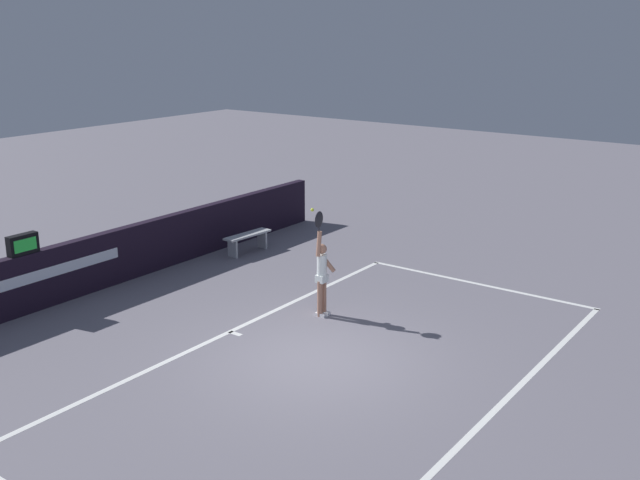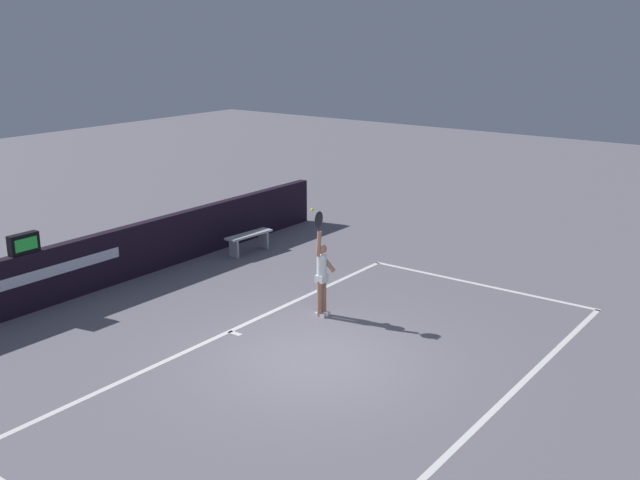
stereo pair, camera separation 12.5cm
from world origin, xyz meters
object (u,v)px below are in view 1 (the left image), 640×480
Objects in this scene: speed_display at (23,244)px; tennis_ball at (312,210)px; tennis_player at (322,273)px; courtside_bench_near at (248,238)px.

tennis_ball is (3.27, -5.06, 0.81)m from speed_display.
tennis_player is 1.40m from tennis_ball.
speed_display is at bearing 171.37° from courtside_bench_near.
tennis_player is 4.94m from courtside_bench_near.
speed_display is 0.29× the size of tennis_player.
tennis_ball is 0.05× the size of courtside_bench_near.
tennis_player is (3.48, -5.15, -0.56)m from speed_display.
tennis_player is 1.55× the size of courtside_bench_near.
speed_display is 6.24m from tennis_player.
courtside_bench_near is at bearing -8.63° from speed_display.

